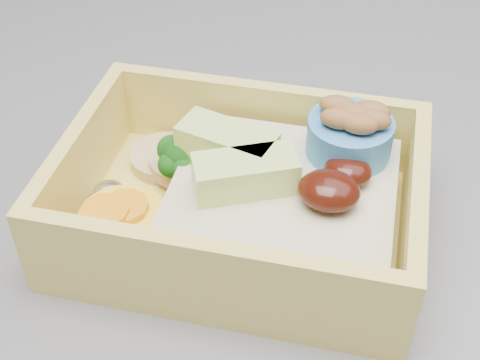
# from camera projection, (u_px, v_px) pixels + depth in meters

# --- Properties ---
(bento_box) EXTENTS (0.21, 0.15, 0.07)m
(bento_box) POSITION_uv_depth(u_px,v_px,m) (252.00, 196.00, 0.39)
(bento_box) COLOR #E7D05F
(bento_box) RESTS_ON island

